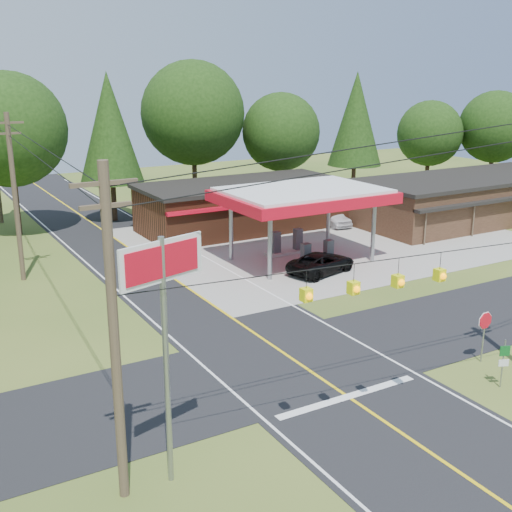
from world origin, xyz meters
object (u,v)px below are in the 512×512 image
octagonal_stop_sign (485,325)px  sedan_car (333,217)px  gas_canopy (303,198)px  suv_car (322,263)px  big_stop_sign (164,301)px

octagonal_stop_sign → sedan_car: bearing=67.6°
gas_canopy → suv_car: gas_canopy is taller
gas_canopy → suv_car: size_ratio=2.22×
sedan_car → gas_canopy: bearing=-130.4°
suv_car → big_stop_sign: size_ratio=0.61×
big_stop_sign → octagonal_stop_sign: big_stop_sign is taller
suv_car → big_stop_sign: (-16.50, -15.01, 5.22)m
suv_car → octagonal_stop_sign: octagonal_stop_sign is taller
suv_car → sedan_car: sedan_car is taller
sedan_car → big_stop_sign: (-25.00, -25.24, 5.17)m
suv_car → big_stop_sign: big_stop_sign is taller
big_stop_sign → gas_canopy: bearing=46.7°
octagonal_stop_sign → suv_car: bearing=83.9°
gas_canopy → suv_car: (-0.50, -3.00, -3.60)m
big_stop_sign → suv_car: bearing=42.3°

